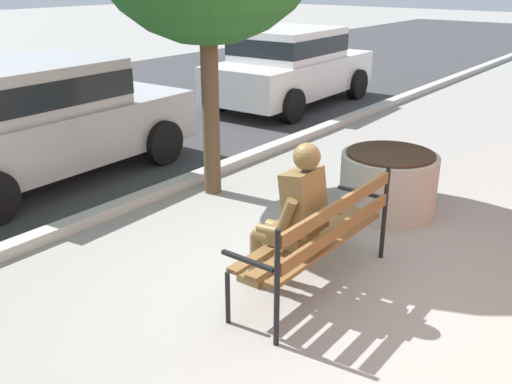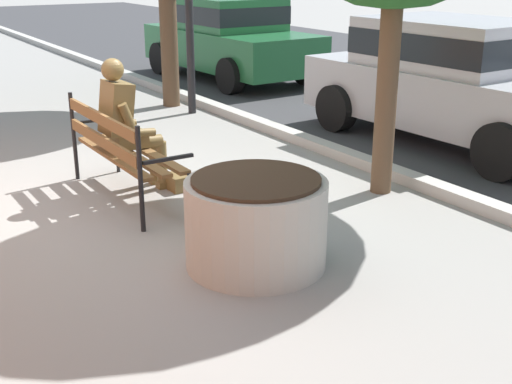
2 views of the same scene
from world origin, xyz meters
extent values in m
plane|color=gray|center=(0.00, 0.00, 0.00)|extent=(80.00, 80.00, 0.00)
cube|color=#B2AFA8|center=(0.00, 2.90, 0.06)|extent=(60.00, 0.20, 0.12)
cube|color=brown|center=(-0.22, 0.06, 0.45)|extent=(1.70, 0.12, 0.04)
cube|color=brown|center=(-0.22, 0.24, 0.45)|extent=(1.70, 0.12, 0.04)
cube|color=brown|center=(-0.22, 0.42, 0.45)|extent=(1.70, 0.12, 0.04)
cube|color=brown|center=(-0.22, -0.03, 0.62)|extent=(1.70, 0.05, 0.11)
cube|color=brown|center=(-0.22, -0.03, 0.84)|extent=(1.70, 0.05, 0.11)
cylinder|color=black|center=(-1.10, 0.44, 0.23)|extent=(0.04, 0.04, 0.45)
cylinder|color=black|center=(-1.10, -0.03, 0.47)|extent=(0.04, 0.04, 0.95)
cube|color=black|center=(-1.10, 0.24, 0.62)|extent=(0.04, 0.48, 0.03)
cylinder|color=black|center=(0.66, 0.45, 0.23)|extent=(0.04, 0.04, 0.45)
cylinder|color=black|center=(0.66, -0.02, 0.47)|extent=(0.04, 0.04, 0.95)
cube|color=black|center=(0.66, 0.25, 0.62)|extent=(0.04, 0.48, 0.03)
cube|color=brown|center=(-0.41, 0.30, 0.56)|extent=(0.35, 0.33, 0.16)
cube|color=brown|center=(-0.41, 0.20, 0.88)|extent=(0.37, 0.30, 0.55)
sphere|color=brown|center=(-0.41, 0.19, 1.26)|extent=(0.22, 0.22, 0.22)
cylinder|color=brown|center=(-0.63, 0.22, 0.83)|extent=(0.09, 0.18, 0.29)
cylinder|color=brown|center=(-0.64, 0.36, 0.66)|extent=(0.09, 0.27, 0.10)
cylinder|color=brown|center=(-0.19, 0.23, 0.83)|extent=(0.09, 0.18, 0.29)
cylinder|color=brown|center=(-0.18, 0.37, 0.66)|extent=(0.09, 0.27, 0.10)
cylinder|color=brown|center=(-0.50, 0.44, 0.52)|extent=(0.14, 0.37, 0.14)
cylinder|color=brown|center=(-0.51, 0.62, 0.25)|extent=(0.11, 0.11, 0.50)
cube|color=brown|center=(-0.51, 0.68, 0.04)|extent=(0.12, 0.24, 0.07)
cylinder|color=brown|center=(-0.32, 0.44, 0.52)|extent=(0.14, 0.37, 0.14)
cylinder|color=brown|center=(-0.33, 0.62, 0.25)|extent=(0.11, 0.11, 0.50)
cube|color=brown|center=(-0.33, 0.68, 0.04)|extent=(0.12, 0.24, 0.07)
cube|color=brown|center=(-0.20, 0.73, 0.08)|extent=(0.28, 0.19, 0.16)
cylinder|color=#A8A399|center=(1.76, 0.46, 0.34)|extent=(1.10, 1.10, 0.68)
cylinder|color=#38281C|center=(1.76, 0.46, 0.70)|extent=(0.99, 0.99, 0.03)
cylinder|color=brown|center=(0.98, 2.47, 1.12)|extent=(0.21, 0.21, 2.23)
cube|color=#B7B7BC|center=(0.02, 4.60, 0.61)|extent=(4.16, 1.86, 0.70)
cube|color=#B7B7BC|center=(-0.13, 4.60, 1.26)|extent=(2.19, 1.65, 0.60)
cube|color=black|center=(-0.13, 4.60, 1.26)|extent=(2.20, 1.66, 0.33)
cylinder|color=black|center=(1.31, 5.50, 0.32)|extent=(0.65, 0.25, 0.64)
cylinder|color=black|center=(1.38, 3.80, 0.32)|extent=(0.65, 0.25, 0.64)
cube|color=silver|center=(5.81, 4.60, 0.61)|extent=(4.16, 1.86, 0.70)
cube|color=silver|center=(5.66, 4.60, 1.26)|extent=(2.19, 1.65, 0.60)
cube|color=black|center=(5.66, 4.60, 1.26)|extent=(2.20, 1.66, 0.33)
cylinder|color=black|center=(7.11, 5.50, 0.32)|extent=(0.65, 0.25, 0.64)
cylinder|color=black|center=(7.17, 3.80, 0.32)|extent=(0.65, 0.25, 0.64)
cylinder|color=black|center=(4.44, 5.40, 0.32)|extent=(0.65, 0.25, 0.64)
cylinder|color=black|center=(4.51, 3.70, 0.32)|extent=(0.65, 0.25, 0.64)
camera|label=1|loc=(-3.99, -2.10, 2.61)|focal=39.78mm
camera|label=2|loc=(5.80, -2.10, 2.28)|focal=46.94mm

